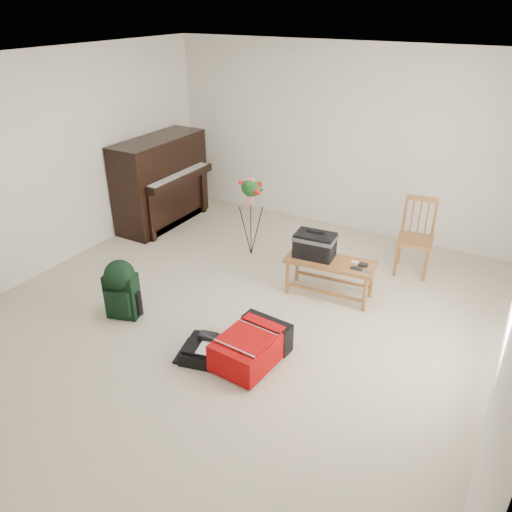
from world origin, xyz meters
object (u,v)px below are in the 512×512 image
Objects in this scene: bench at (320,250)px; flower_stand at (251,217)px; green_backpack at (121,286)px; piano at (162,183)px; black_duffel at (212,351)px; dining_chair at (416,238)px; red_suitcase at (254,344)px.

bench is 0.95× the size of flower_stand.
bench is 2.15m from green_backpack.
piano is 1.66m from flower_stand.
piano is 2.53× the size of black_duffel.
bench is 1.68m from black_duffel.
black_duffel is at bearing -22.32° from green_backpack.
black_duffel is (-0.38, -1.57, -0.45)m from bench.
flower_stand is at bearing -171.56° from dining_chair.
bench is 1.56× the size of green_backpack.
flower_stand is at bearing -9.36° from piano.
green_backpack is (-1.56, -1.46, -0.17)m from bench.
green_backpack is at bearing -60.93° from piano.
flower_stand is (-0.74, 2.00, 0.44)m from black_duffel.
black_duffel is (2.38, -2.27, -0.52)m from piano.
green_backpack is 1.94m from flower_stand.
flower_stand is at bearing 96.31° from black_duffel.
flower_stand is (0.44, 1.88, 0.16)m from green_backpack.
red_suitcase is at bearing -60.02° from flower_stand.
red_suitcase is (-0.04, -1.39, -0.37)m from bench.
bench is at bearing -21.64° from flower_stand.
bench reaches higher than red_suitcase.
dining_chair is at bearing 4.89° from piano.
piano is 3.33m from black_duffel.
black_duffel is at bearing -122.82° from dining_chair.
green_backpack is at bearing -142.08° from dining_chair.
dining_chair is 2.85m from black_duffel.
dining_chair is 1.25× the size of red_suitcase.
green_backpack is at bearing -142.27° from bench.
piano reaches higher than black_duffel.
red_suitcase is 2.14m from flower_stand.
red_suitcase is 0.70× the size of flower_stand.
red_suitcase is at bearing -117.59° from dining_chair.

